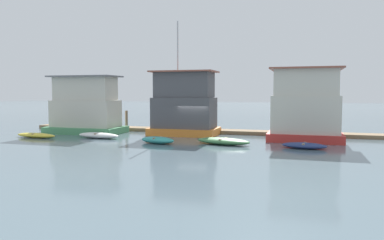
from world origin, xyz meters
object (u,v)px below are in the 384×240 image
Objects in this scene: houseboat_green at (86,108)px; dinghy_yellow at (36,135)px; dinghy_teal at (158,140)px; dinghy_navy at (304,146)px; houseboat_red at (305,107)px; dinghy_white at (98,135)px; houseboat_orange at (184,106)px; dinghy_green at (223,141)px; mooring_post_centre at (126,121)px; mooring_post_far_left at (279,127)px.

houseboat_green is 4.99m from dinghy_yellow.
dinghy_teal is 9.97m from dinghy_navy.
houseboat_red is at bearing 89.74° from dinghy_navy.
dinghy_white reaches higher than dinghy_yellow.
houseboat_orange is 3.21× the size of dinghy_navy.
dinghy_green is 2.14× the size of mooring_post_centre.
dinghy_teal is 0.69× the size of dinghy_green.
mooring_post_centre is (4.78, 6.32, 0.77)m from dinghy_yellow.
dinghy_teal is (-0.18, -5.57, -2.25)m from houseboat_orange.
houseboat_red is 4.86m from dinghy_navy.
houseboat_orange reaches higher than mooring_post_centre.
mooring_post_centre is at bearing 180.00° from mooring_post_far_left.
houseboat_red is 1.32× the size of dinghy_green.
houseboat_green reaches higher than mooring_post_centre.
houseboat_orange is at bearing 88.12° from dinghy_teal.
mooring_post_centre is (-15.70, 6.08, 0.77)m from dinghy_navy.
houseboat_green is at bearing 164.82° from dinghy_green.
dinghy_yellow is at bearing -127.11° from mooring_post_centre.
dinghy_yellow is at bearing -114.92° from houseboat_green.
dinghy_yellow is 10.53m from dinghy_teal.
houseboat_red reaches higher than mooring_post_far_left.
dinghy_navy is at bearing -71.55° from mooring_post_far_left.
houseboat_red reaches higher than dinghy_green.
houseboat_green is 1.62× the size of dinghy_green.
houseboat_orange reaches higher than dinghy_teal.
houseboat_orange is (8.79, 1.16, 0.25)m from houseboat_green.
houseboat_red is 16.09m from dinghy_white.
dinghy_teal is 10.33m from mooring_post_far_left.
houseboat_green is 16.75m from mooring_post_far_left.
mooring_post_centre is at bearing 52.89° from dinghy_yellow.
mooring_post_far_left is (13.68, 0.00, -0.20)m from mooring_post_centre.
dinghy_yellow is 1.02× the size of dinghy_white.
dinghy_green is 6.70m from mooring_post_far_left.
dinghy_navy is (15.55, -0.90, -0.03)m from dinghy_white.
mooring_post_centre reaches higher than dinghy_green.
houseboat_orange is 9.82m from houseboat_red.
dinghy_teal is (5.59, -1.43, 0.02)m from dinghy_white.
houseboat_orange reaches higher than houseboat_green.
houseboat_red is 11.30m from dinghy_teal.
houseboat_green is 3.46× the size of mooring_post_centre.
mooring_post_far_left reaches higher than dinghy_white.
dinghy_white is 1.33× the size of dinghy_teal.
dinghy_yellow is 5.07m from dinghy_white.
houseboat_orange is 3.38× the size of dinghy_teal.
dinghy_teal is at bearing -48.97° from mooring_post_centre.
dinghy_green is at bearing -3.33° from dinghy_white.
houseboat_red reaches higher than mooring_post_centre.
mooring_post_far_left is at bearing 138.31° from houseboat_red.
mooring_post_far_left reaches higher than dinghy_green.
dinghy_navy is (9.96, 0.53, -0.05)m from dinghy_teal.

